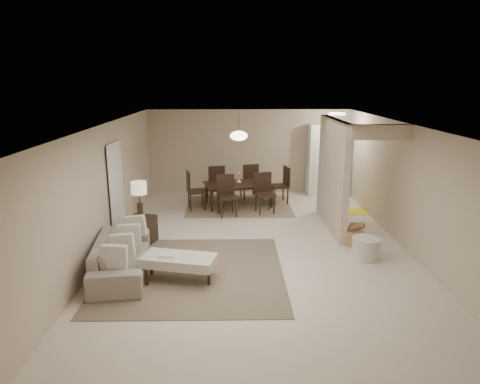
{
  "coord_description": "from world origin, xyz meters",
  "views": [
    {
      "loc": [
        -0.47,
        -8.25,
        3.32
      ],
      "look_at": [
        -0.33,
        0.44,
        1.05
      ],
      "focal_mm": 32.0,
      "sensor_mm": 36.0,
      "label": 1
    }
  ],
  "objects_px": {
    "round_pouf": "(366,249)",
    "pantry_cabinet": "(328,160)",
    "wicker_basket": "(355,239)",
    "side_table": "(141,230)",
    "ottoman_bench": "(179,261)",
    "sofa": "(121,256)",
    "dining_table": "(239,195)"
  },
  "relations": [
    {
      "from": "round_pouf",
      "to": "wicker_basket",
      "type": "xyz_separation_m",
      "value": [
        -0.02,
        0.66,
        -0.05
      ]
    },
    {
      "from": "sofa",
      "to": "ottoman_bench",
      "type": "distance_m",
      "value": 1.1
    },
    {
      "from": "round_pouf",
      "to": "pantry_cabinet",
      "type": "bearing_deg",
      "value": 86.6
    },
    {
      "from": "pantry_cabinet",
      "to": "round_pouf",
      "type": "bearing_deg",
      "value": -93.4
    },
    {
      "from": "side_table",
      "to": "dining_table",
      "type": "xyz_separation_m",
      "value": [
        2.08,
        2.68,
        0.03
      ]
    },
    {
      "from": "sofa",
      "to": "ottoman_bench",
      "type": "relative_size",
      "value": 1.64
    },
    {
      "from": "wicker_basket",
      "to": "sofa",
      "type": "bearing_deg",
      "value": -164.93
    },
    {
      "from": "sofa",
      "to": "dining_table",
      "type": "height_order",
      "value": "sofa"
    },
    {
      "from": "wicker_basket",
      "to": "dining_table",
      "type": "relative_size",
      "value": 0.2
    },
    {
      "from": "ottoman_bench",
      "to": "side_table",
      "type": "bearing_deg",
      "value": 132.43
    },
    {
      "from": "ottoman_bench",
      "to": "side_table",
      "type": "height_order",
      "value": "side_table"
    },
    {
      "from": "ottoman_bench",
      "to": "wicker_basket",
      "type": "relative_size",
      "value": 3.7
    },
    {
      "from": "pantry_cabinet",
      "to": "ottoman_bench",
      "type": "xyz_separation_m",
      "value": [
        -3.75,
        -5.66,
        -0.7
      ]
    },
    {
      "from": "side_table",
      "to": "dining_table",
      "type": "distance_m",
      "value": 3.4
    },
    {
      "from": "side_table",
      "to": "wicker_basket",
      "type": "bearing_deg",
      "value": -3.22
    },
    {
      "from": "ottoman_bench",
      "to": "pantry_cabinet",
      "type": "bearing_deg",
      "value": 69.23
    },
    {
      "from": "round_pouf",
      "to": "wicker_basket",
      "type": "relative_size",
      "value": 1.48
    },
    {
      "from": "round_pouf",
      "to": "dining_table",
      "type": "bearing_deg",
      "value": 123.51
    },
    {
      "from": "side_table",
      "to": "dining_table",
      "type": "bearing_deg",
      "value": 52.15
    },
    {
      "from": "sofa",
      "to": "round_pouf",
      "type": "distance_m",
      "value": 4.55
    },
    {
      "from": "sofa",
      "to": "side_table",
      "type": "distance_m",
      "value": 1.46
    },
    {
      "from": "round_pouf",
      "to": "sofa",
      "type": "bearing_deg",
      "value": -173.07
    },
    {
      "from": "side_table",
      "to": "wicker_basket",
      "type": "distance_m",
      "value": 4.46
    },
    {
      "from": "pantry_cabinet",
      "to": "dining_table",
      "type": "xyz_separation_m",
      "value": [
        -2.67,
        -1.22,
        -0.73
      ]
    },
    {
      "from": "round_pouf",
      "to": "wicker_basket",
      "type": "height_order",
      "value": "round_pouf"
    },
    {
      "from": "sofa",
      "to": "side_table",
      "type": "relative_size",
      "value": 3.85
    },
    {
      "from": "side_table",
      "to": "round_pouf",
      "type": "relative_size",
      "value": 1.06
    },
    {
      "from": "ottoman_bench",
      "to": "wicker_basket",
      "type": "bearing_deg",
      "value": 36.42
    },
    {
      "from": "dining_table",
      "to": "round_pouf",
      "type": "bearing_deg",
      "value": -69.89
    },
    {
      "from": "side_table",
      "to": "wicker_basket",
      "type": "relative_size",
      "value": 1.58
    },
    {
      "from": "wicker_basket",
      "to": "ottoman_bench",
      "type": "bearing_deg",
      "value": -156.3
    },
    {
      "from": "sofa",
      "to": "side_table",
      "type": "height_order",
      "value": "sofa"
    }
  ]
}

